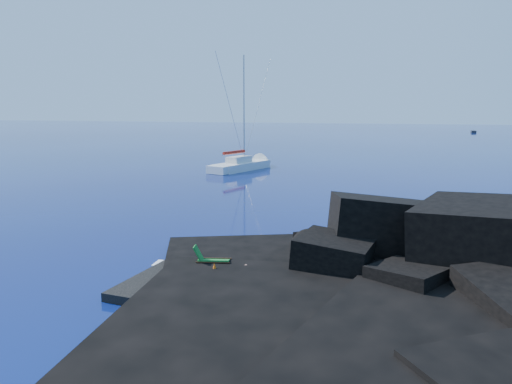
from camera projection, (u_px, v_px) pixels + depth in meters
ground at (130, 284)px, 20.54m from camera, size 400.00×400.00×0.00m
headland at (459, 289)px, 19.91m from camera, size 24.00×24.00×3.60m
beach at (238, 290)px, 19.81m from camera, size 9.08×6.86×0.70m
surf_foam at (276, 258)px, 23.95m from camera, size 10.00×8.00×0.06m
sailboat at (242, 170)px, 57.30m from camera, size 6.47×12.56×12.98m
deck_chair at (214, 256)px, 21.42m from camera, size 1.63×0.98×1.05m
towel at (235, 271)px, 20.99m from camera, size 2.41×1.74×0.06m
sunbather at (235, 267)px, 20.96m from camera, size 1.88×1.08×0.25m
marker_cone at (215, 269)px, 20.54m from camera, size 0.43×0.43×0.50m
distant_boat_a at (473, 133)px, 139.34m from camera, size 1.50×4.14×0.54m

